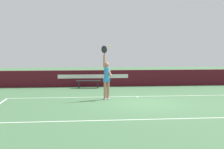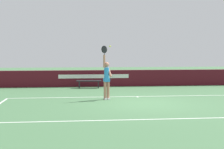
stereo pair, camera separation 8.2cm
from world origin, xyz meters
The scene contains 6 objects.
ground_plane centered at (0.00, 0.00, 0.00)m, with size 60.00×60.00×0.00m, color #477449.
court_lines centered at (0.00, -0.50, 0.00)m, with size 12.32×5.36×0.00m.
back_wall centered at (0.00, 6.81, 0.50)m, with size 16.10×0.30×1.00m.
tennis_player centered at (-1.54, 1.31, 1.02)m, with size 0.51×0.43×2.47m.
tennis_ball centered at (-1.38, 1.38, 2.42)m, with size 0.07×0.07×0.07m.
courtside_bench_near centered at (-2.19, 5.92, 0.35)m, with size 1.51×0.46×0.46m.
Camera 2 is at (-2.83, -13.46, 2.23)m, focal length 52.63 mm.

